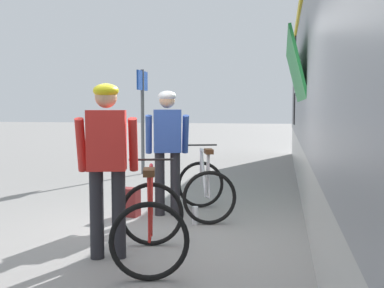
{
  "coord_description": "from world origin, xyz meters",
  "views": [
    {
      "loc": [
        1.25,
        -4.79,
        1.52
      ],
      "look_at": [
        0.09,
        0.95,
        1.05
      ],
      "focal_mm": 41.9,
      "sensor_mm": 36.0,
      "label": 1
    }
  ],
  "objects_px": {
    "bicycle_near_red": "(151,222)",
    "backpack_on_platform": "(129,202)",
    "cyclist_near_in_red": "(107,155)",
    "platform_sign_post": "(142,104)",
    "water_bottle_near_the_bikes": "(195,215)",
    "cyclist_far_in_blue": "(167,141)",
    "bicycle_far_silver": "(205,187)"
  },
  "relations": [
    {
      "from": "cyclist_far_in_blue",
      "to": "bicycle_far_silver",
      "type": "bearing_deg",
      "value": 8.19
    },
    {
      "from": "water_bottle_near_the_bikes",
      "to": "platform_sign_post",
      "type": "xyz_separation_m",
      "value": [
        -2.06,
        4.23,
        1.51
      ]
    },
    {
      "from": "water_bottle_near_the_bikes",
      "to": "platform_sign_post",
      "type": "relative_size",
      "value": 0.1
    },
    {
      "from": "cyclist_far_in_blue",
      "to": "water_bottle_near_the_bikes",
      "type": "distance_m",
      "value": 1.14
    },
    {
      "from": "cyclist_far_in_blue",
      "to": "backpack_on_platform",
      "type": "relative_size",
      "value": 4.4
    },
    {
      "from": "bicycle_near_red",
      "to": "water_bottle_near_the_bikes",
      "type": "xyz_separation_m",
      "value": [
        0.16,
        1.49,
        -0.28
      ]
    },
    {
      "from": "bicycle_far_silver",
      "to": "cyclist_far_in_blue",
      "type": "bearing_deg",
      "value": -171.81
    },
    {
      "from": "bicycle_far_silver",
      "to": "platform_sign_post",
      "type": "relative_size",
      "value": 0.51
    },
    {
      "from": "bicycle_near_red",
      "to": "platform_sign_post",
      "type": "distance_m",
      "value": 6.15
    },
    {
      "from": "bicycle_near_red",
      "to": "water_bottle_near_the_bikes",
      "type": "height_order",
      "value": "bicycle_near_red"
    },
    {
      "from": "bicycle_near_red",
      "to": "platform_sign_post",
      "type": "height_order",
      "value": "platform_sign_post"
    },
    {
      "from": "cyclist_near_in_red",
      "to": "cyclist_far_in_blue",
      "type": "xyz_separation_m",
      "value": [
        0.13,
        1.9,
        0.0
      ]
    },
    {
      "from": "cyclist_near_in_red",
      "to": "backpack_on_platform",
      "type": "bearing_deg",
      "value": 102.56
    },
    {
      "from": "water_bottle_near_the_bikes",
      "to": "platform_sign_post",
      "type": "bearing_deg",
      "value": 115.99
    },
    {
      "from": "bicycle_near_red",
      "to": "bicycle_far_silver",
      "type": "bearing_deg",
      "value": 84.36
    },
    {
      "from": "platform_sign_post",
      "to": "bicycle_near_red",
      "type": "bearing_deg",
      "value": -71.59
    },
    {
      "from": "cyclist_near_in_red",
      "to": "backpack_on_platform",
      "type": "relative_size",
      "value": 4.4
    },
    {
      "from": "bicycle_near_red",
      "to": "backpack_on_platform",
      "type": "bearing_deg",
      "value": 115.7
    },
    {
      "from": "bicycle_near_red",
      "to": "backpack_on_platform",
      "type": "relative_size",
      "value": 3.05
    },
    {
      "from": "cyclist_far_in_blue",
      "to": "backpack_on_platform",
      "type": "distance_m",
      "value": 1.01
    },
    {
      "from": "cyclist_near_in_red",
      "to": "platform_sign_post",
      "type": "xyz_separation_m",
      "value": [
        -1.45,
        5.7,
        0.57
      ]
    },
    {
      "from": "backpack_on_platform",
      "to": "bicycle_near_red",
      "type": "bearing_deg",
      "value": -56.87
    },
    {
      "from": "cyclist_near_in_red",
      "to": "bicycle_near_red",
      "type": "distance_m",
      "value": 0.8
    },
    {
      "from": "cyclist_near_in_red",
      "to": "backpack_on_platform",
      "type": "xyz_separation_m",
      "value": [
        -0.38,
        1.72,
        -0.85
      ]
    },
    {
      "from": "cyclist_near_in_red",
      "to": "backpack_on_platform",
      "type": "distance_m",
      "value": 1.96
    },
    {
      "from": "bicycle_near_red",
      "to": "bicycle_far_silver",
      "type": "distance_m",
      "value": 2.01
    },
    {
      "from": "water_bottle_near_the_bikes",
      "to": "cyclist_near_in_red",
      "type": "bearing_deg",
      "value": -112.68
    },
    {
      "from": "water_bottle_near_the_bikes",
      "to": "platform_sign_post",
      "type": "height_order",
      "value": "platform_sign_post"
    },
    {
      "from": "cyclist_near_in_red",
      "to": "water_bottle_near_the_bikes",
      "type": "distance_m",
      "value": 1.85
    },
    {
      "from": "cyclist_near_in_red",
      "to": "bicycle_near_red",
      "type": "height_order",
      "value": "cyclist_near_in_red"
    },
    {
      "from": "platform_sign_post",
      "to": "water_bottle_near_the_bikes",
      "type": "bearing_deg",
      "value": -64.01
    },
    {
      "from": "bicycle_far_silver",
      "to": "cyclist_near_in_red",
      "type": "bearing_deg",
      "value": -108.31
    }
  ]
}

